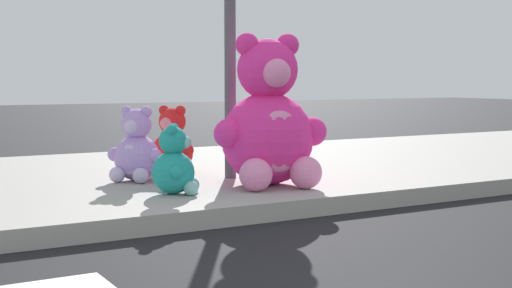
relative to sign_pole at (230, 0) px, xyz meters
name	(u,v)px	position (x,y,z in m)	size (l,w,h in m)	color
sidewalk	(104,183)	(-1.00, 0.80, -1.77)	(28.00, 4.40, 0.15)	#9E9B93
sign_pole	(230,0)	(0.00, 0.00, 0.00)	(0.56, 0.11, 3.20)	#4C4C51
plush_pink_large	(269,125)	(0.08, -0.59, -1.15)	(1.03, 0.95, 1.36)	#F22D93
plush_teal	(175,166)	(-0.85, -0.62, -1.46)	(0.42, 0.41, 0.58)	teal
plush_lavender	(136,151)	(-0.86, 0.27, -1.42)	(0.50, 0.50, 0.70)	#B28CD8
plush_brown	(283,149)	(0.87, 0.44, -1.50)	(0.36, 0.35, 0.50)	olive
plush_red	(171,146)	(-0.35, 0.62, -1.42)	(0.50, 0.48, 0.69)	red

